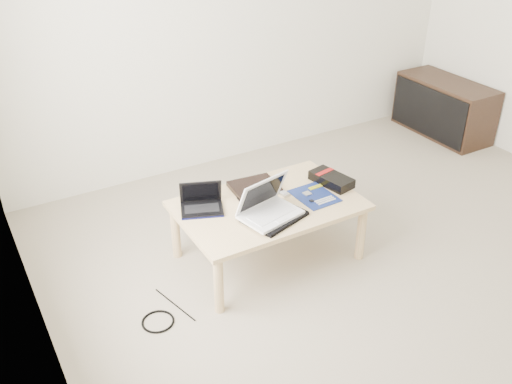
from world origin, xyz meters
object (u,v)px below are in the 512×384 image
netbook (202,204)px  coffee_table (268,210)px  white_laptop (268,207)px  media_cabinet (443,108)px  gpu_box (331,179)px

netbook → coffee_table: bearing=-21.1°
white_laptop → media_cabinet: bearing=21.5°
media_cabinet → coffee_table: bearing=-160.5°
coffee_table → media_cabinet: media_cabinet is taller
gpu_box → coffee_table: bearing=-178.8°
white_laptop → gpu_box: bearing=13.7°
white_laptop → gpu_box: 0.58m
coffee_table → media_cabinet: 2.54m
media_cabinet → white_laptop: size_ratio=2.36×
media_cabinet → white_laptop: (-2.48, -0.98, 0.22)m
coffee_table → netbook: 0.42m
coffee_table → netbook: netbook is taller
coffee_table → gpu_box: gpu_box is taller
gpu_box → media_cabinet: bearing=23.7°
netbook → gpu_box: (0.86, -0.14, -0.01)m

